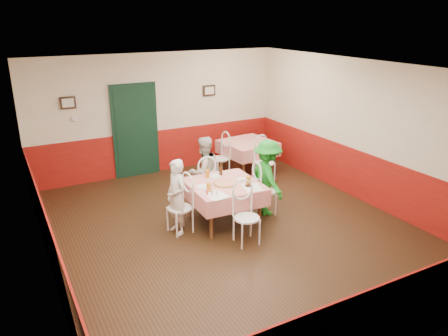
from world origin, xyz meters
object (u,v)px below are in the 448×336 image
glass_c (207,174)px  chair_second_b (265,163)px  chair_far (205,184)px  diner_far (204,171)px  diner_left (176,197)px  chair_left (180,208)px  chair_right (265,191)px  wallet (248,186)px  diner_right (267,178)px  main_table (224,203)px  glass_a (209,187)px  second_table (248,157)px  beer_bottle (221,170)px  chair_second_a (220,159)px  glass_b (248,180)px  chair_near (247,218)px  pizza (225,183)px

glass_c → chair_second_b: bearing=26.7°
chair_far → chair_second_b: 1.81m
chair_far → diner_far: bearing=-80.8°
diner_left → chair_second_b: bearing=110.2°
chair_left → chair_right: (1.70, -0.06, 0.00)m
wallet → diner_right: diner_right is taller
main_table → glass_a: (-0.40, -0.21, 0.46)m
second_table → beer_bottle: bearing=-133.5°
chair_right → glass_c: 1.14m
chair_second_a → glass_b: 2.48m
chair_second_a → diner_left: bearing=-48.3°
main_table → chair_second_a: size_ratio=1.36×
chair_near → glass_b: 0.82m
wallet → diner_right: size_ratio=0.08×
chair_second_b → wallet: bearing=-136.5°
beer_bottle → second_table: bearing=46.5°
chair_right → beer_bottle: size_ratio=4.40×
glass_c → diner_left: 0.88m
second_table → chair_right: bearing=-113.2°
pizza → diner_far: size_ratio=0.29×
second_table → diner_left: 3.39m
chair_left → chair_near: size_ratio=1.00×
chair_right → diner_right: bearing=-86.3°
chair_near → glass_a: glass_a is taller
glass_c → main_table: bearing=-72.7°
main_table → second_table: (1.77, 2.11, 0.00)m
chair_far → chair_second_b: same height
main_table → wallet: 0.60m
chair_second_b → pizza: size_ratio=2.19×
glass_c → diner_right: diner_right is taller
main_table → diner_left: 0.95m
pizza → main_table: bearing=98.3°
second_table → chair_right: size_ratio=1.24×
chair_left → diner_far: diner_far is taller
wallet → diner_far: diner_far is taller
wallet → diner_left: size_ratio=0.08×
beer_bottle → diner_far: diner_far is taller
main_table → pizza: size_ratio=2.97×
pizza → wallet: (0.31, -0.29, -0.00)m
chair_second_a → wallet: 2.55m
pizza → diner_left: (-0.90, 0.06, -0.11)m
chair_far → diner_far: size_ratio=0.65×
chair_far → glass_a: glass_a is taller
chair_near → diner_right: diner_right is taller
chair_second_a → chair_far: bearing=-43.6°
second_table → pizza: 2.80m
pizza → glass_c: glass_c is taller
chair_near → chair_second_b: (1.80, 2.21, 0.00)m
glass_b → diner_far: 1.20m
chair_left → diner_left: diner_left is taller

